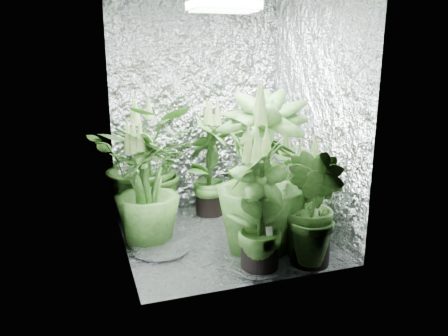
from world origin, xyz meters
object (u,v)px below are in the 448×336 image
at_px(plant_c, 247,164).
at_px(plant_f, 261,206).
at_px(plant_a, 146,161).
at_px(plant_b, 209,162).
at_px(plant_d, 146,188).
at_px(plant_h, 260,176).
at_px(plant_g, 312,208).
at_px(plant_e, 283,183).
at_px(circulation_fan, 259,190).
at_px(grow_lamp, 224,5).

distance_m(plant_c, plant_f, 1.34).
xyz_separation_m(plant_a, plant_b, (0.58, -0.07, -0.04)).
relative_size(plant_d, plant_f, 0.97).
relative_size(plant_c, plant_h, 0.73).
xyz_separation_m(plant_f, plant_g, (0.40, 0.00, -0.06)).
bearing_deg(plant_e, circulation_fan, 82.80).
bearing_deg(plant_a, plant_h, -55.25).
bearing_deg(plant_f, plant_b, 89.89).
bearing_deg(grow_lamp, plant_c, 54.63).
distance_m(plant_e, circulation_fan, 0.75).
xyz_separation_m(plant_g, circulation_fan, (0.13, 1.24, -0.25)).
distance_m(plant_c, plant_d, 1.21).
height_order(plant_c, plant_d, plant_d).
bearing_deg(plant_h, plant_a, 124.75).
bearing_deg(grow_lamp, plant_d, 172.96).
distance_m(plant_g, plant_h, 0.44).
distance_m(plant_d, plant_e, 1.11).
height_order(plant_b, plant_f, plant_b).
distance_m(plant_e, plant_f, 0.70).
distance_m(plant_f, plant_g, 0.40).
height_order(plant_g, plant_h, plant_h).
xyz_separation_m(plant_c, circulation_fan, (0.12, -0.04, -0.26)).
bearing_deg(plant_e, plant_d, 171.19).
bearing_deg(plant_e, grow_lamp, 168.98).
xyz_separation_m(plant_b, plant_g, (0.40, -1.21, -0.08)).
distance_m(plant_b, plant_e, 0.80).
relative_size(plant_e, plant_f, 1.00).
distance_m(grow_lamp, plant_a, 1.53).
distance_m(plant_a, plant_e, 1.26).
xyz_separation_m(plant_c, plant_d, (-1.07, -0.56, 0.03)).
bearing_deg(grow_lamp, circulation_fan, 46.15).
xyz_separation_m(plant_f, circulation_fan, (0.53, 1.24, -0.32)).
relative_size(plant_a, plant_f, 1.08).
height_order(grow_lamp, plant_e, grow_lamp).
distance_m(plant_h, circulation_fan, 1.13).
distance_m(plant_c, plant_h, 1.05).
relative_size(grow_lamp, plant_b, 0.46).
relative_size(grow_lamp, plant_e, 0.48).
height_order(plant_a, plant_f, plant_a).
relative_size(plant_f, circulation_fan, 2.59).
height_order(plant_d, plant_e, plant_d).
bearing_deg(plant_b, circulation_fan, 3.38).
bearing_deg(plant_h, plant_f, -112.08).
relative_size(grow_lamp, plant_g, 0.53).
xyz_separation_m(plant_c, plant_f, (-0.41, -1.28, 0.05)).
height_order(plant_a, circulation_fan, plant_a).
xyz_separation_m(grow_lamp, plant_c, (0.45, 0.64, -1.39)).
relative_size(plant_d, plant_h, 0.78).
xyz_separation_m(grow_lamp, plant_f, (0.05, -0.64, -1.34)).
relative_size(plant_a, plant_b, 1.05).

